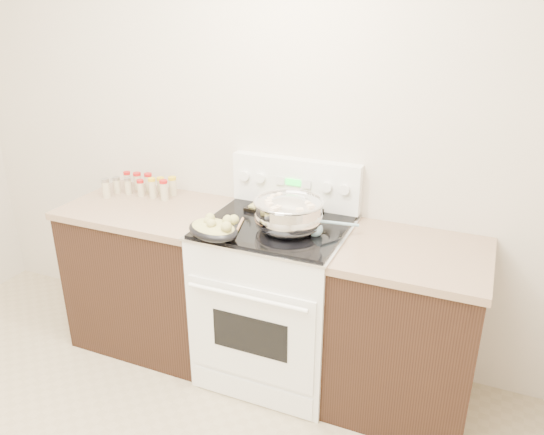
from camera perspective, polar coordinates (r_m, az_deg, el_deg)
The scene contains 9 objects.
counter_left at distance 3.42m, azimuth -12.57°, elevation -5.87°, with size 0.93×0.67×0.92m.
counter_right at distance 2.90m, azimuth 14.16°, elevation -11.65°, with size 0.73×0.67×0.92m.
kitchen_range at distance 3.04m, azimuth 0.41°, elevation -8.54°, with size 0.78×0.73×1.22m.
mixing_bowl at distance 2.72m, azimuth 1.80°, elevation 0.28°, with size 0.44×0.44×0.21m.
roasting_pan at distance 2.66m, azimuth -6.24°, elevation -1.18°, with size 0.35×0.29×0.12m.
baking_sheet at distance 3.01m, azimuth 1.61°, elevation 1.16°, with size 0.43×0.32×0.06m.
wooden_spoon at distance 2.72m, azimuth -4.60°, elevation -1.45°, with size 0.09×0.24×0.04m.
blue_ladle at distance 2.70m, azimuth 4.93°, elevation -1.20°, with size 0.23×0.19×0.10m.
spice_jars at distance 3.39m, azimuth -13.78°, elevation 3.37°, with size 0.40×0.24×0.13m.
Camera 1 is at (1.35, -0.97, 2.07)m, focal length 35.00 mm.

